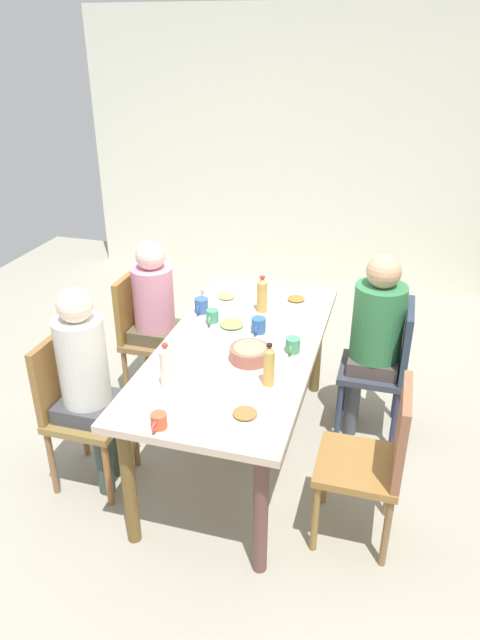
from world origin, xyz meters
TOP-DOWN VIEW (x-y plane):
  - ground_plane at (0.00, 0.00)m, footprint 6.87×6.87m
  - wall_left at (-2.92, 0.00)m, footprint 0.12×4.79m
  - dining_table at (0.00, 0.00)m, footprint 1.83×0.86m
  - chair_0 at (0.46, -0.81)m, footprint 0.40×0.40m
  - person_0 at (0.46, -0.72)m, footprint 0.30×0.30m
  - chair_1 at (-0.46, 0.81)m, footprint 0.40×0.40m
  - person_1 at (-0.46, 0.72)m, footprint 0.31×0.31m
  - chair_2 at (-0.46, -0.81)m, footprint 0.40×0.40m
  - person_2 at (-0.46, -0.72)m, footprint 0.30×0.30m
  - chair_3 at (0.46, 0.81)m, footprint 0.40×0.40m
  - plate_0 at (-0.64, 0.20)m, footprint 0.21×0.21m
  - plate_1 at (-0.17, -0.10)m, footprint 0.26×0.26m
  - plate_2 at (-0.55, -0.25)m, footprint 0.21×0.21m
  - plate_3 at (0.67, 0.21)m, footprint 0.21×0.21m
  - bowl_0 at (0.16, 0.10)m, footprint 0.22×0.22m
  - cup_0 at (0.84, -0.13)m, footprint 0.11×0.07m
  - cup_1 at (0.01, 0.30)m, footprint 0.12×0.08m
  - cup_2 at (-0.19, -0.23)m, footprint 0.11×0.07m
  - cup_3 at (-0.16, 0.07)m, footprint 0.12×0.08m
  - cup_4 at (-0.32, -0.34)m, footprint 0.12×0.08m
  - cup_5 at (-0.50, -0.36)m, footprint 0.12×0.08m
  - bottle_0 at (0.52, -0.23)m, footprint 0.06×0.06m
  - bottle_1 at (0.36, 0.25)m, footprint 0.06×0.06m
  - bottle_2 at (-0.45, 0.02)m, footprint 0.07×0.07m

SIDE VIEW (x-z plane):
  - ground_plane at x=0.00m, z-range 0.00..0.00m
  - chair_0 at x=0.46m, z-range 0.06..0.96m
  - chair_1 at x=-0.46m, z-range 0.06..0.96m
  - chair_2 at x=-0.46m, z-range 0.06..0.96m
  - chair_3 at x=0.46m, z-range 0.06..0.96m
  - dining_table at x=0.00m, z-range 0.29..1.06m
  - person_2 at x=-0.46m, z-range 0.11..1.26m
  - person_0 at x=0.46m, z-range 0.10..1.31m
  - person_1 at x=-0.46m, z-range 0.12..1.33m
  - plate_0 at x=-0.64m, z-range 0.76..0.80m
  - plate_3 at x=0.67m, z-range 0.76..0.80m
  - plate_1 at x=-0.17m, z-range 0.76..0.80m
  - plate_2 at x=-0.55m, z-range 0.76..0.80m
  - cup_0 at x=0.84m, z-range 0.76..0.83m
  - cup_1 at x=0.01m, z-range 0.76..0.85m
  - cup_5 at x=-0.50m, z-range 0.76..0.85m
  - cup_3 at x=-0.16m, z-range 0.76..0.86m
  - cup_2 at x=-0.19m, z-range 0.76..0.86m
  - cup_4 at x=-0.32m, z-range 0.76..0.86m
  - bowl_0 at x=0.16m, z-range 0.76..0.86m
  - bottle_1 at x=0.36m, z-range 0.76..0.99m
  - bottle_2 at x=-0.45m, z-range 0.76..0.99m
  - bottle_0 at x=0.52m, z-range 0.76..1.00m
  - wall_left at x=-2.92m, z-range 0.00..2.60m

